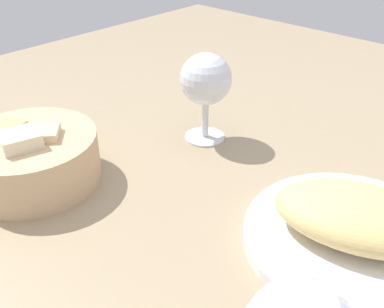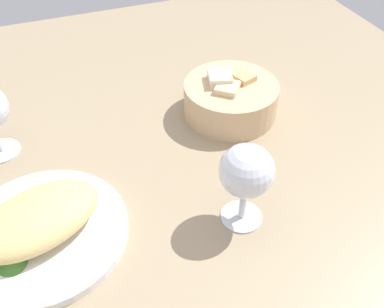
# 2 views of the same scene
# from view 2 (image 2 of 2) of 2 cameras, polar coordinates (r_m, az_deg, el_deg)

# --- Properties ---
(ground_plane) EXTENTS (1.40, 1.40, 0.02)m
(ground_plane) POSITION_cam_2_polar(r_m,az_deg,el_deg) (0.65, -5.45, -7.45)
(ground_plane) COLOR tan
(plate) EXTENTS (0.24, 0.24, 0.01)m
(plate) POSITION_cam_2_polar(r_m,az_deg,el_deg) (0.63, -19.28, -9.92)
(plate) COLOR white
(plate) RESTS_ON ground_plane
(omelette) EXTENTS (0.20, 0.16, 0.05)m
(omelette) POSITION_cam_2_polar(r_m,az_deg,el_deg) (0.61, -19.95, -8.10)
(omelette) COLOR #E1C477
(omelette) RESTS_ON plate
(lettuce_garnish) EXTENTS (0.04, 0.04, 0.02)m
(lettuce_garnish) POSITION_cam_2_polar(r_m,az_deg,el_deg) (0.60, -23.08, -12.97)
(lettuce_garnish) COLOR #45832F
(lettuce_garnish) RESTS_ON plate
(bread_basket) EXTENTS (0.17, 0.17, 0.08)m
(bread_basket) POSITION_cam_2_polar(r_m,az_deg,el_deg) (0.79, 5.13, 7.43)
(bread_basket) COLOR #D6B183
(bread_basket) RESTS_ON ground_plane
(wine_glass_near) EXTENTS (0.07, 0.07, 0.13)m
(wine_glass_near) POSITION_cam_2_polar(r_m,az_deg,el_deg) (0.56, 7.28, -2.64)
(wine_glass_near) COLOR silver
(wine_glass_near) RESTS_ON ground_plane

